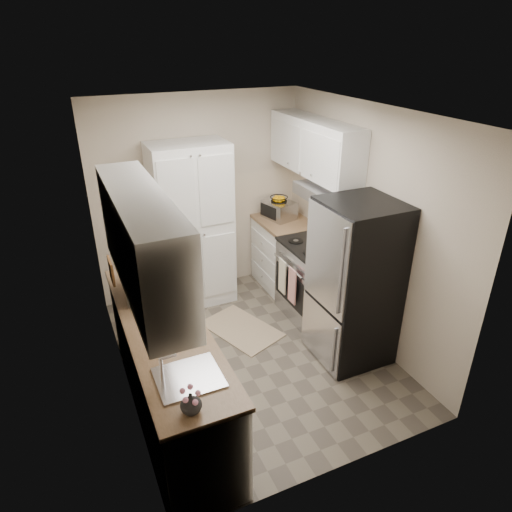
{
  "coord_description": "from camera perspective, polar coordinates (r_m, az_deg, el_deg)",
  "views": [
    {
      "loc": [
        -1.58,
        -3.6,
        3.1
      ],
      "look_at": [
        0.11,
        0.15,
        1.07
      ],
      "focal_mm": 32.0,
      "sensor_mm": 36.0,
      "label": 1
    }
  ],
  "objects": [
    {
      "name": "electric_range",
      "position": [
        5.42,
        7.3,
        -2.89
      ],
      "size": [
        0.71,
        0.78,
        1.13
      ],
      "color": "#B7B7BC",
      "rests_on": "ground"
    },
    {
      "name": "toaster_oven",
      "position": [
        5.91,
        2.93,
        5.79
      ],
      "size": [
        0.39,
        0.45,
        0.23
      ],
      "primitive_type": "cube",
      "rotation": [
        0.0,
        0.0,
        0.25
      ],
      "color": "#A5A6AA",
      "rests_on": "countertop_right"
    },
    {
      "name": "pantry_cabinet",
      "position": [
        5.53,
        -7.96,
        3.68
      ],
      "size": [
        0.9,
        0.55,
        2.0
      ],
      "primitive_type": "cube",
      "color": "white",
      "rests_on": "ground"
    },
    {
      "name": "refrigerator",
      "position": [
        4.65,
        12.24,
        -3.33
      ],
      "size": [
        0.7,
        0.72,
        1.7
      ],
      "primitive_type": "cube",
      "color": "#B7B7BC",
      "rests_on": "ground"
    },
    {
      "name": "base_cabinet_left",
      "position": [
        4.19,
        -10.87,
        -13.78
      ],
      "size": [
        0.6,
        2.3,
        0.88
      ],
      "primitive_type": "cube",
      "color": "white",
      "rests_on": "ground"
    },
    {
      "name": "kitchen_mat",
      "position": [
        5.35,
        -1.82,
        -9.1
      ],
      "size": [
        0.84,
        1.03,
        0.01
      ],
      "primitive_type": "cube",
      "rotation": [
        0.0,
        0.0,
        0.36
      ],
      "color": "tan",
      "rests_on": "ground"
    },
    {
      "name": "base_cabinet_right",
      "position": [
        6.06,
        3.53,
        0.18
      ],
      "size": [
        0.6,
        0.8,
        0.88
      ],
      "primitive_type": "cube",
      "color": "white",
      "rests_on": "ground"
    },
    {
      "name": "fruit_basket",
      "position": [
        5.86,
        2.89,
        7.27
      ],
      "size": [
        0.28,
        0.28,
        0.1
      ],
      "primitive_type": null,
      "rotation": [
        0.0,
        0.0,
        -0.28
      ],
      "color": "#F6A802",
      "rests_on": "toaster_oven"
    },
    {
      "name": "room_shell",
      "position": [
        4.19,
        -0.73,
        5.66
      ],
      "size": [
        2.64,
        3.24,
        2.52
      ],
      "color": "beige",
      "rests_on": "ground"
    },
    {
      "name": "microwave",
      "position": [
        4.31,
        -13.89,
        -2.77
      ],
      "size": [
        0.4,
        0.54,
        0.29
      ],
      "primitive_type": "imported",
      "rotation": [
        0.0,
        0.0,
        1.48
      ],
      "color": "#B9B9BE",
      "rests_on": "countertop_left"
    },
    {
      "name": "wine_bottle",
      "position": [
        4.58,
        -14.57,
        -0.86
      ],
      "size": [
        0.08,
        0.08,
        0.31
      ],
      "primitive_type": "cylinder",
      "color": "black",
      "rests_on": "countertop_left"
    },
    {
      "name": "countertop_left",
      "position": [
        3.91,
        -11.44,
        -8.6
      ],
      "size": [
        0.63,
        2.33,
        0.04
      ],
      "primitive_type": "cube",
      "color": "#846647",
      "rests_on": "base_cabinet_left"
    },
    {
      "name": "ground",
      "position": [
        5.01,
        -0.48,
        -11.94
      ],
      "size": [
        3.2,
        3.2,
        0.0
      ],
      "primitive_type": "plane",
      "color": "#665B4C",
      "rests_on": "ground"
    },
    {
      "name": "cutting_board",
      "position": [
        4.77,
        -12.58,
        0.18
      ],
      "size": [
        0.1,
        0.2,
        0.27
      ],
      "primitive_type": "cube",
      "rotation": [
        0.0,
        0.0,
        -0.4
      ],
      "color": "#4C8D40",
      "rests_on": "countertop_left"
    },
    {
      "name": "countertop_right",
      "position": [
        5.87,
        3.66,
        4.21
      ],
      "size": [
        0.63,
        0.83,
        0.04
      ],
      "primitive_type": "cube",
      "color": "#846647",
      "rests_on": "base_cabinet_right"
    },
    {
      "name": "flower_vase",
      "position": [
        3.05,
        -8.13,
        -17.75
      ],
      "size": [
        0.17,
        0.17,
        0.15
      ],
      "primitive_type": "imported",
      "rotation": [
        0.0,
        0.0,
        0.25
      ],
      "color": "white",
      "rests_on": "countertop_left"
    }
  ]
}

